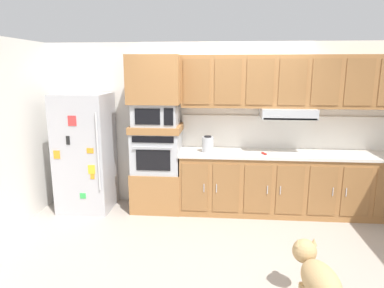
{
  "coord_description": "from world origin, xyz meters",
  "views": [
    {
      "loc": [
        -0.03,
        -4.21,
        2.1
      ],
      "look_at": [
        -0.42,
        0.3,
        1.12
      ],
      "focal_mm": 32.33,
      "sensor_mm": 36.0,
      "label": 1
    }
  ],
  "objects_px": {
    "microwave": "(156,114)",
    "electric_kettle": "(208,144)",
    "built_in_oven": "(157,151)",
    "screwdriver": "(265,153)",
    "refrigerator": "(86,152)",
    "dog": "(317,276)"
  },
  "relations": [
    {
      "from": "screwdriver",
      "to": "built_in_oven",
      "type": "bearing_deg",
      "value": 175.45
    },
    {
      "from": "screwdriver",
      "to": "electric_kettle",
      "type": "bearing_deg",
      "value": 174.52
    },
    {
      "from": "microwave",
      "to": "electric_kettle",
      "type": "xyz_separation_m",
      "value": [
        0.76,
        -0.05,
        -0.43
      ]
    },
    {
      "from": "electric_kettle",
      "to": "screwdriver",
      "type": "bearing_deg",
      "value": -5.48
    },
    {
      "from": "electric_kettle",
      "to": "refrigerator",
      "type": "bearing_deg",
      "value": -179.36
    },
    {
      "from": "refrigerator",
      "to": "screwdriver",
      "type": "relative_size",
      "value": 10.68
    },
    {
      "from": "refrigerator",
      "to": "screwdriver",
      "type": "height_order",
      "value": "refrigerator"
    },
    {
      "from": "microwave",
      "to": "dog",
      "type": "relative_size",
      "value": 0.68
    },
    {
      "from": "refrigerator",
      "to": "microwave",
      "type": "distance_m",
      "value": 1.23
    },
    {
      "from": "dog",
      "to": "built_in_oven",
      "type": "bearing_deg",
      "value": 29.4
    },
    {
      "from": "refrigerator",
      "to": "built_in_oven",
      "type": "relative_size",
      "value": 2.51
    },
    {
      "from": "refrigerator",
      "to": "built_in_oven",
      "type": "bearing_deg",
      "value": 3.6
    },
    {
      "from": "built_in_oven",
      "to": "dog",
      "type": "xyz_separation_m",
      "value": [
        1.79,
        -2.24,
        -0.52
      ]
    },
    {
      "from": "microwave",
      "to": "screwdriver",
      "type": "xyz_separation_m",
      "value": [
        1.58,
        -0.13,
        -0.53
      ]
    },
    {
      "from": "microwave",
      "to": "screwdriver",
      "type": "distance_m",
      "value": 1.67
    },
    {
      "from": "microwave",
      "to": "electric_kettle",
      "type": "bearing_deg",
      "value": -3.56
    },
    {
      "from": "refrigerator",
      "to": "microwave",
      "type": "xyz_separation_m",
      "value": [
        1.08,
        0.07,
        0.58
      ]
    },
    {
      "from": "built_in_oven",
      "to": "screwdriver",
      "type": "bearing_deg",
      "value": -4.55
    },
    {
      "from": "microwave",
      "to": "dog",
      "type": "height_order",
      "value": "microwave"
    },
    {
      "from": "screwdriver",
      "to": "electric_kettle",
      "type": "distance_m",
      "value": 0.82
    },
    {
      "from": "built_in_oven",
      "to": "electric_kettle",
      "type": "bearing_deg",
      "value": -3.56
    },
    {
      "from": "refrigerator",
      "to": "screwdriver",
      "type": "bearing_deg",
      "value": -1.25
    }
  ]
}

